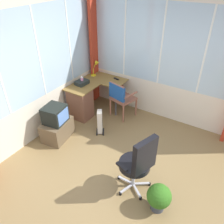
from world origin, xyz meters
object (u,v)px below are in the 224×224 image
desk_lamp (97,66)px  spray_bottle (82,80)px  space_heater (100,121)px  desk (82,101)px  tv_on_stand (57,125)px  tv_remote (116,79)px  paper_tray (82,82)px  wooden_armchair (120,96)px  potted_plant (159,197)px  office_chair (139,162)px

desk_lamp → spray_bottle: desk_lamp is taller
desk_lamp → spray_bottle: (-0.60, -0.01, -0.15)m
space_heater → desk: bearing=66.8°
spray_bottle → tv_on_stand: (-1.12, -0.16, -0.53)m
desk_lamp → tv_remote: desk_lamp is taller
spray_bottle → space_heater: spray_bottle is taller
paper_tray → space_heater: paper_tray is taller
wooden_armchair → tv_on_stand: bearing=152.4°
tv_on_stand → space_heater: (0.64, -0.65, -0.06)m
paper_tray → potted_plant: paper_tray is taller
tv_remote → spray_bottle: 0.85m
desk_lamp → spray_bottle: 0.62m
desk → paper_tray: bearing=31.1°
space_heater → tv_remote: bearing=13.5°
spray_bottle → tv_on_stand: size_ratio=0.28×
desk_lamp → office_chair: bearing=-132.5°
potted_plant → tv_remote: bearing=43.3°
tv_on_stand → office_chair: bearing=-98.5°
desk_lamp → tv_remote: bearing=-85.2°
wooden_armchair → potted_plant: bearing=-136.2°
tv_remote → spray_bottle: spray_bottle is taller
desk_lamp → space_heater: (-1.08, -0.82, -0.73)m
wooden_armchair → potted_plant: 2.54m
wooden_armchair → spray_bottle: bearing=106.2°
tv_remote → space_heater: tv_remote is taller
desk → tv_remote: tv_remote is taller
tv_remote → desk_lamp: bearing=108.8°
space_heater → spray_bottle: bearing=59.7°
office_chair → desk_lamp: bearing=47.5°
desk → office_chair: 2.46m
tv_on_stand → space_heater: tv_on_stand is taller
desk → paper_tray: paper_tray is taller
paper_tray → desk: bearing=-148.9°
desk → potted_plant: size_ratio=2.69×
office_chair → tv_on_stand: size_ratio=1.45×
desk_lamp → office_chair: size_ratio=0.34×
space_heater → potted_plant: size_ratio=1.17×
wooden_armchair → tv_on_stand: (-1.37, 0.72, -0.24)m
desk_lamp → potted_plant: bearing=-129.5°
desk → desk_lamp: bearing=7.2°
tv_remote → office_chair: size_ratio=0.13×
desk_lamp → tv_remote: 0.60m
spray_bottle → paper_tray: 0.06m
paper_tray → wooden_armchair: bearing=-73.2°
space_heater → potted_plant: space_heater is taller
wooden_armchair → office_chair: bearing=-141.9°
tv_remote → tv_on_stand: bearing=-178.2°
potted_plant → office_chair: bearing=71.5°
desk_lamp → space_heater: bearing=-142.7°
office_chair → spray_bottle: bearing=57.1°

